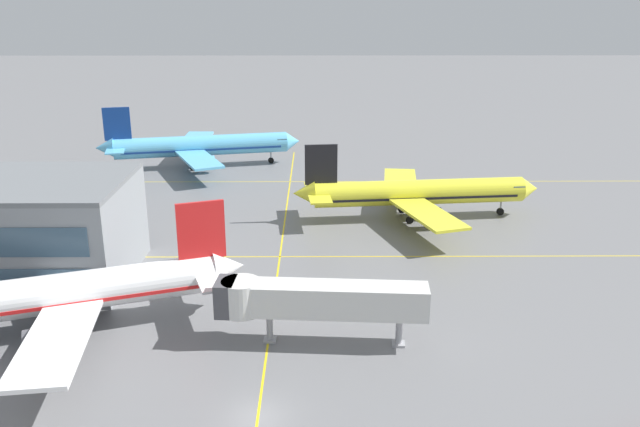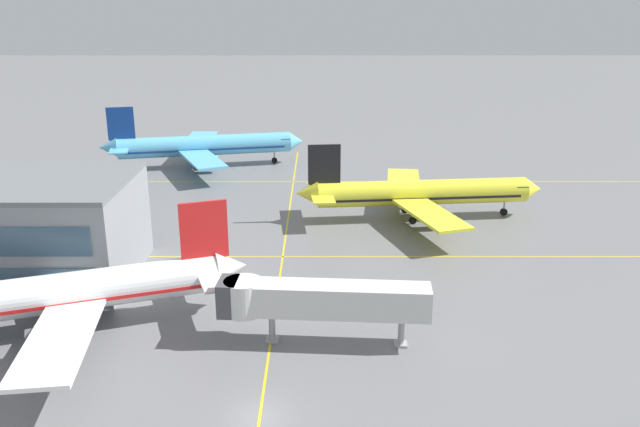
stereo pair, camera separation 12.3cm
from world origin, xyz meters
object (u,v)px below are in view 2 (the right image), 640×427
airliner_front_gate (52,295)px  airliner_third_row (200,146)px  airliner_second_row (416,193)px  jet_bridge (305,299)px

airliner_front_gate → airliner_third_row: 59.88m
airliner_second_row → jet_bridge: (-14.18, -33.40, 0.52)m
airliner_front_gate → jet_bridge: (22.12, -1.76, 0.37)m
airliner_third_row → jet_bridge: size_ratio=1.93×
jet_bridge → airliner_third_row: bearing=107.4°
airliner_front_gate → jet_bridge: size_ratio=1.87×
airliner_front_gate → airliner_third_row: bearing=87.3°
airliner_second_row → airliner_third_row: airliner_third_row is taller
airliner_second_row → jet_bridge: bearing=-113.0°
airliner_third_row → airliner_front_gate: bearing=-92.7°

